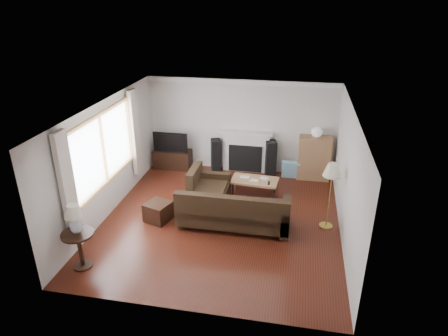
% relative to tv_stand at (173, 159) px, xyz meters
% --- Properties ---
extents(room, '(5.10, 5.60, 2.54)m').
position_rel_tv_stand_xyz_m(room, '(1.88, -2.49, 0.99)').
color(room, '#471A0F').
rests_on(room, ground).
extents(window, '(0.12, 2.74, 1.54)m').
position_rel_tv_stand_xyz_m(window, '(-0.57, -2.69, 1.29)').
color(window, olive).
rests_on(window, room).
extents(curtain_near, '(0.10, 0.35, 2.10)m').
position_rel_tv_stand_xyz_m(curtain_near, '(-0.52, -4.21, 1.14)').
color(curtain_near, beige).
rests_on(curtain_near, room).
extents(curtain_far, '(0.10, 0.35, 2.10)m').
position_rel_tv_stand_xyz_m(curtain_far, '(-0.52, -1.17, 1.14)').
color(curtain_far, beige).
rests_on(curtain_far, room).
extents(fireplace, '(1.40, 0.26, 1.15)m').
position_rel_tv_stand_xyz_m(fireplace, '(2.03, 0.15, 0.32)').
color(fireplace, white).
rests_on(fireplace, room).
extents(tv_stand, '(1.04, 0.47, 0.52)m').
position_rel_tv_stand_xyz_m(tv_stand, '(0.00, 0.00, 0.00)').
color(tv_stand, black).
rests_on(tv_stand, ground).
extents(television, '(0.95, 0.13, 0.55)m').
position_rel_tv_stand_xyz_m(television, '(-0.00, 0.00, 0.53)').
color(television, black).
rests_on(television, tv_stand).
extents(speaker_left, '(0.34, 0.37, 0.90)m').
position_rel_tv_stand_xyz_m(speaker_left, '(1.23, 0.05, 0.19)').
color(speaker_left, black).
rests_on(speaker_left, ground).
extents(speaker_right, '(0.34, 0.38, 0.95)m').
position_rel_tv_stand_xyz_m(speaker_right, '(2.71, 0.04, 0.22)').
color(speaker_right, black).
rests_on(speaker_right, ground).
extents(bookshelf, '(0.83, 0.40, 1.15)m').
position_rel_tv_stand_xyz_m(bookshelf, '(3.84, 0.03, 0.31)').
color(bookshelf, '#946945').
rests_on(bookshelf, ground).
extents(globe_lamp, '(0.27, 0.27, 0.27)m').
position_rel_tv_stand_xyz_m(globe_lamp, '(3.84, 0.03, 1.02)').
color(globe_lamp, white).
rests_on(globe_lamp, bookshelf).
extents(sectional_sofa, '(2.51, 1.84, 0.81)m').
position_rel_tv_stand_xyz_m(sectional_sofa, '(2.18, -2.67, 0.15)').
color(sectional_sofa, black).
rests_on(sectional_sofa, ground).
extents(coffee_table, '(1.14, 0.68, 0.43)m').
position_rel_tv_stand_xyz_m(coffee_table, '(2.44, -1.23, -0.04)').
color(coffee_table, '#A5774F').
rests_on(coffee_table, ground).
extents(footstool, '(0.62, 0.62, 0.41)m').
position_rel_tv_stand_xyz_m(footstool, '(0.54, -2.74, -0.05)').
color(footstool, black).
rests_on(footstool, ground).
extents(floor_lamp, '(0.41, 0.41, 1.44)m').
position_rel_tv_stand_xyz_m(floor_lamp, '(4.10, -2.33, 0.46)').
color(floor_lamp, gold).
rests_on(floor_lamp, ground).
extents(side_table, '(0.57, 0.57, 0.71)m').
position_rel_tv_stand_xyz_m(side_table, '(-0.27, -4.53, 0.09)').
color(side_table, black).
rests_on(side_table, ground).
extents(table_lamp, '(0.34, 0.34, 0.55)m').
position_rel_tv_stand_xyz_m(table_lamp, '(-0.27, -4.53, 0.72)').
color(table_lamp, silver).
rests_on(table_lamp, side_table).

